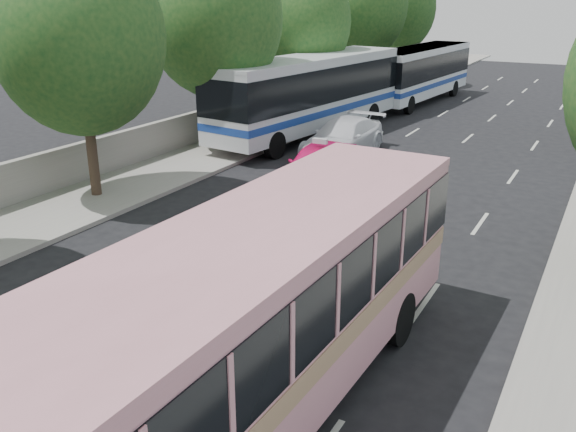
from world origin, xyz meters
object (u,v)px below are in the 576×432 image
Objects in this scene: pink_taxi at (320,166)px; pink_bus at (261,300)px; tour_coach_rear at (420,69)px; white_pickup at (343,138)px; tour_coach_front at (310,89)px.

pink_bus is at bearing -73.75° from pink_taxi.
tour_coach_rear reaches higher than pink_bus.
pink_taxi is 5.08m from white_pickup.
pink_taxi is 0.37× the size of tour_coach_front.
tour_coach_front is at bearing 116.29° from pink_bus.
pink_taxi is 0.91× the size of white_pickup.
pink_bus is 0.82× the size of tour_coach_front.
tour_coach_front is 12.66m from tour_coach_rear.
pink_bus is at bearing -58.32° from tour_coach_front.
tour_coach_rear is at bearing 96.12° from white_pickup.
pink_bus is 13.26m from pink_taxi.
tour_coach_front is at bearing -93.54° from tour_coach_rear.
tour_coach_front reaches higher than pink_bus.
white_pickup is 0.46× the size of tour_coach_rear.
pink_bus is 18.30m from white_pickup.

